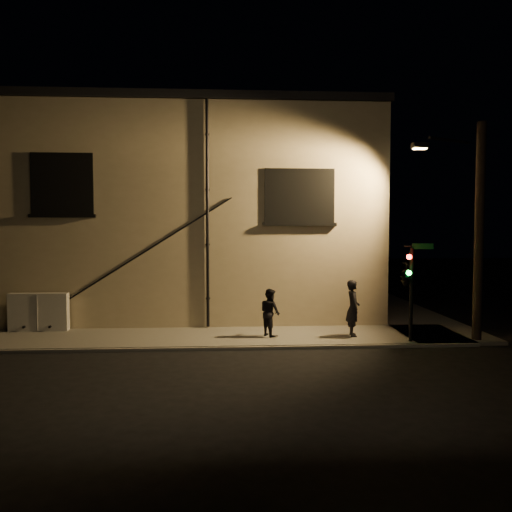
{
  "coord_description": "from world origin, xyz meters",
  "views": [
    {
      "loc": [
        -1.12,
        -15.43,
        3.82
      ],
      "look_at": [
        -0.09,
        1.8,
        2.83
      ],
      "focal_mm": 35.0,
      "sensor_mm": 36.0,
      "label": 1
    }
  ],
  "objects": [
    {
      "name": "utility_cabinet",
      "position": [
        -7.83,
        2.7,
        0.8
      ],
      "size": [
        2.07,
        0.35,
        1.36
      ],
      "primitive_type": "cube",
      "color": "#B7B4AE",
      "rests_on": "sidewalk"
    },
    {
      "name": "sidewalk",
      "position": [
        1.22,
        4.39,
        0.06
      ],
      "size": [
        21.0,
        16.0,
        0.12
      ],
      "color": "#595650",
      "rests_on": "ground"
    },
    {
      "name": "streetlamp_pole",
      "position": [
        7.06,
        0.48,
        3.84
      ],
      "size": [
        2.03,
        1.39,
        7.24
      ],
      "color": "black",
      "rests_on": "ground"
    },
    {
      "name": "traffic_signal",
      "position": [
        4.67,
        0.19,
        2.25
      ],
      "size": [
        1.3,
        1.88,
        3.18
      ],
      "color": "black",
      "rests_on": "sidewalk"
    },
    {
      "name": "building",
      "position": [
        -3.0,
        8.99,
        4.4
      ],
      "size": [
        16.2,
        12.23,
        8.8
      ],
      "color": "tan",
      "rests_on": "ground"
    },
    {
      "name": "pedestrian_a",
      "position": [
        3.19,
        1.2,
        1.08
      ],
      "size": [
        0.51,
        0.73,
        1.91
      ],
      "primitive_type": "imported",
      "rotation": [
        0.0,
        0.0,
        1.5
      ],
      "color": "black",
      "rests_on": "sidewalk"
    },
    {
      "name": "pedestrian_b",
      "position": [
        0.37,
        1.37,
        0.93
      ],
      "size": [
        0.92,
        0.99,
        1.62
      ],
      "primitive_type": "imported",
      "rotation": [
        0.0,
        0.0,
        2.07
      ],
      "color": "black",
      "rests_on": "sidewalk"
    },
    {
      "name": "ground",
      "position": [
        0.0,
        0.0,
        0.0
      ],
      "size": [
        90.0,
        90.0,
        0.0
      ],
      "primitive_type": "plane",
      "color": "black"
    }
  ]
}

